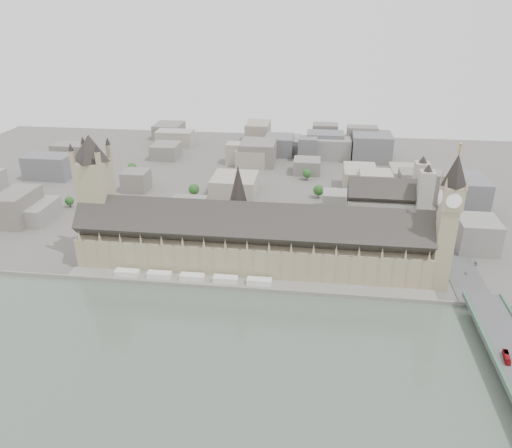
# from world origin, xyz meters

# --- Properties ---
(ground) EXTENTS (900.00, 900.00, 0.00)m
(ground) POSITION_xyz_m (0.00, 0.00, 0.00)
(ground) COLOR #595651
(ground) RESTS_ON ground
(embankment_wall) EXTENTS (600.00, 1.50, 3.00)m
(embankment_wall) POSITION_xyz_m (0.00, -15.00, 1.50)
(embankment_wall) COLOR gray
(embankment_wall) RESTS_ON ground
(river_terrace) EXTENTS (270.00, 15.00, 2.00)m
(river_terrace) POSITION_xyz_m (0.00, -7.50, 1.00)
(river_terrace) COLOR gray
(river_terrace) RESTS_ON ground
(terrace_tents) EXTENTS (118.00, 7.00, 4.00)m
(terrace_tents) POSITION_xyz_m (-40.00, -7.00, 4.00)
(terrace_tents) COLOR white
(terrace_tents) RESTS_ON river_terrace
(palace_of_westminster) EXTENTS (265.00, 40.73, 55.44)m
(palace_of_westminster) POSITION_xyz_m (0.00, 19.70, 22.71)
(palace_of_westminster) COLOR #968C66
(palace_of_westminster) RESTS_ON ground
(elizabeth_tower) EXTENTS (17.00, 17.00, 107.50)m
(elizabeth_tower) POSITION_xyz_m (138.00, 8.00, 58.09)
(elizabeth_tower) COLOR #968C66
(elizabeth_tower) RESTS_ON ground
(victoria_tower) EXTENTS (30.00, 30.00, 100.00)m
(victoria_tower) POSITION_xyz_m (-122.00, 26.00, 55.20)
(victoria_tower) COLOR #968C66
(victoria_tower) RESTS_ON ground
(central_tower) EXTENTS (13.00, 13.00, 48.00)m
(central_tower) POSITION_xyz_m (-10.00, 26.00, 57.92)
(central_tower) COLOR tan
(central_tower) RESTS_ON ground
(westminster_abbey) EXTENTS (68.00, 36.00, 64.00)m
(westminster_abbey) POSITION_xyz_m (110.92, 95.00, 25.08)
(westminster_abbey) COLOR #9C968C
(westminster_abbey) RESTS_ON ground
(city_skyline_inland) EXTENTS (720.00, 360.00, 38.00)m
(city_skyline_inland) POSITION_xyz_m (0.00, 245.00, 19.00)
(city_skyline_inland) COLOR gray
(city_skyline_inland) RESTS_ON ground
(park_trees) EXTENTS (110.00, 30.00, 15.00)m
(park_trees) POSITION_xyz_m (-10.00, 60.00, 7.50)
(park_trees) COLOR #1C4719
(park_trees) RESTS_ON ground
(red_bus_north) EXTENTS (4.46, 11.90, 3.24)m
(red_bus_north) POSITION_xyz_m (156.10, -83.08, 11.87)
(red_bus_north) COLOR maroon
(red_bus_north) RESTS_ON westminster_bridge
(car_approach) EXTENTS (2.81, 5.18, 1.42)m
(car_approach) POSITION_xyz_m (168.79, 27.67, 10.96)
(car_approach) COLOR gray
(car_approach) RESTS_ON westminster_bridge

